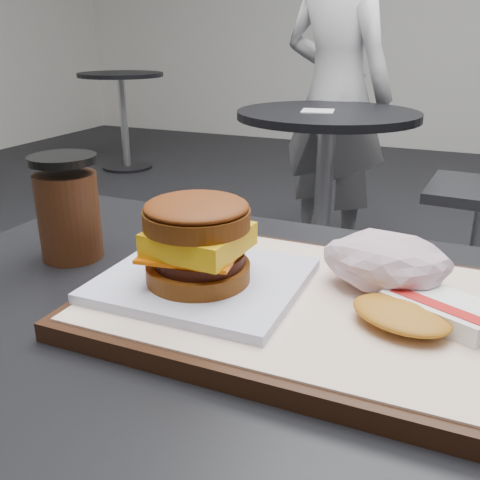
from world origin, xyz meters
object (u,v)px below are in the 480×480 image
serving_tray (294,303)px  neighbor_table (325,162)px  crumpled_wrapper (387,262)px  coffee_cup (69,211)px  hash_brown (423,311)px  breakfast_sandwich (199,250)px  patron (335,95)px

serving_tray → neighbor_table: size_ratio=0.51×
crumpled_wrapper → coffee_cup: (-0.36, -0.02, 0.01)m
serving_tray → hash_brown: (0.12, -0.01, 0.02)m
coffee_cup → serving_tray: bearing=-5.4°
breakfast_sandwich → hash_brown: breakfast_sandwich is taller
crumpled_wrapper → neighbor_table: 1.64m
hash_brown → coffee_cup: bearing=175.1°
crumpled_wrapper → patron: (-0.54, 2.00, -0.05)m
crumpled_wrapper → coffee_cup: size_ratio=0.96×
neighbor_table → crumpled_wrapper: bearing=-73.5°
neighbor_table → coffee_cup: bearing=-86.5°
breakfast_sandwich → patron: (-0.38, 2.07, -0.06)m
crumpled_wrapper → neighbor_table: size_ratio=0.16×
hash_brown → patron: patron is taller
coffee_cup → neighbor_table: 1.61m
serving_tray → coffee_cup: 0.29m
hash_brown → crumpled_wrapper: (-0.04, 0.06, 0.02)m
patron → coffee_cup: bearing=115.9°
breakfast_sandwich → coffee_cup: size_ratio=1.54×
serving_tray → crumpled_wrapper: crumpled_wrapper is taller
breakfast_sandwich → patron: 2.11m
breakfast_sandwich → hash_brown: bearing=4.5°
crumpled_wrapper → hash_brown: bearing=-54.3°
coffee_cup → hash_brown: bearing=-4.9°
hash_brown → neighbor_table: bearing=107.3°
neighbor_table → patron: 0.50m
coffee_cup → patron: 2.03m
hash_brown → patron: size_ratio=0.09×
breakfast_sandwich → patron: bearing=100.3°
hash_brown → crumpled_wrapper: bearing=125.7°
patron → crumpled_wrapper: bearing=126.0°
hash_brown → coffee_cup: (-0.40, 0.03, 0.03)m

